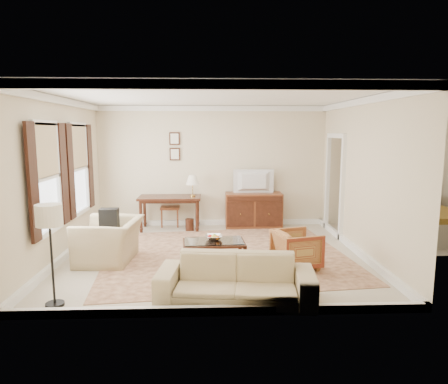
{
  "coord_description": "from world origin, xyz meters",
  "views": [
    {
      "loc": [
        -0.09,
        -7.2,
        2.3
      ],
      "look_at": [
        0.2,
        0.3,
        1.15
      ],
      "focal_mm": 32.0,
      "sensor_mm": 36.0,
      "label": 1
    }
  ],
  "objects": [
    {
      "name": "sideboard",
      "position": [
        0.99,
        2.21,
        0.42
      ],
      "size": [
        1.35,
        0.52,
        0.83
      ],
      "primitive_type": "cube",
      "color": "brown",
      "rests_on": "room_shell"
    },
    {
      "name": "book_b",
      "position": [
        0.19,
        -0.6,
        0.17
      ],
      "size": [
        0.27,
        0.14,
        0.38
      ],
      "primitive_type": "imported",
      "rotation": [
        0.0,
        0.0,
        -0.42
      ],
      "color": "brown",
      "rests_on": "coffee_table"
    },
    {
      "name": "window_rear",
      "position": [
        -2.7,
        0.9,
        1.55
      ],
      "size": [
        0.12,
        1.56,
        1.8
      ],
      "primitive_type": null,
      "color": "#CCB284",
      "rests_on": "room_shell"
    },
    {
      "name": "fruit_bowl",
      "position": [
        -0.01,
        -0.52,
        0.5
      ],
      "size": [
        0.42,
        0.42,
        0.1
      ],
      "primitive_type": "imported",
      "color": "silver",
      "rests_on": "coffee_table"
    },
    {
      "name": "backpack",
      "position": [
        -1.87,
        -0.16,
        0.76
      ],
      "size": [
        0.26,
        0.35,
        0.4
      ],
      "primitive_type": "cube",
      "rotation": [
        0.0,
        0.0,
        -1.43
      ],
      "color": "black",
      "rests_on": "club_armchair"
    },
    {
      "name": "room_shell",
      "position": [
        0.0,
        0.0,
        2.47
      ],
      "size": [
        5.51,
        5.01,
        2.91
      ],
      "color": "beige",
      "rests_on": "ground"
    },
    {
      "name": "desk_chair",
      "position": [
        -1.03,
        2.39,
        0.53
      ],
      "size": [
        0.48,
        0.48,
        1.05
      ],
      "primitive_type": null,
      "rotation": [
        0.0,
        0.0,
        0.06
      ],
      "color": "brown",
      "rests_on": "room_shell"
    },
    {
      "name": "annex_bedroom",
      "position": [
        4.49,
        1.15,
        0.34
      ],
      "size": [
        3.0,
        2.7,
        2.9
      ],
      "color": "beige",
      "rests_on": "ground"
    },
    {
      "name": "writing_desk",
      "position": [
        -1.0,
        2.04,
        0.68
      ],
      "size": [
        1.44,
        0.72,
        0.79
      ],
      "color": "#421F13",
      "rests_on": "room_shell"
    },
    {
      "name": "coffee_table",
      "position": [
        -0.01,
        -0.59,
        0.34
      ],
      "size": [
        1.09,
        0.68,
        0.45
      ],
      "rotation": [
        0.0,
        0.0,
        0.07
      ],
      "color": "#421F13",
      "rests_on": "room_shell"
    },
    {
      "name": "sofa",
      "position": [
        0.27,
        -2.04,
        0.41
      ],
      "size": [
        2.18,
        0.86,
        0.83
      ],
      "primitive_type": "imported",
      "rotation": [
        0.0,
        0.0,
        -0.12
      ],
      "color": "tan",
      "rests_on": "room_shell"
    },
    {
      "name": "doorway",
      "position": [
        2.71,
        1.5,
        1.08
      ],
      "size": [
        0.1,
        1.12,
        2.25
      ],
      "primitive_type": null,
      "color": "white",
      "rests_on": "room_shell"
    },
    {
      "name": "floor_lamp",
      "position": [
        -2.14,
        -2.1,
        1.13
      ],
      "size": [
        0.34,
        0.34,
        1.37
      ],
      "color": "black",
      "rests_on": "room_shell"
    },
    {
      "name": "desk_lamp",
      "position": [
        -0.47,
        2.04,
        1.04
      ],
      "size": [
        0.32,
        0.32,
        0.5
      ],
      "primitive_type": null,
      "color": "silver",
      "rests_on": "writing_desk"
    },
    {
      "name": "book_a",
      "position": [
        -0.09,
        -0.52,
        0.17
      ],
      "size": [
        0.28,
        0.04,
        0.38
      ],
      "primitive_type": "imported",
      "rotation": [
        0.0,
        0.0,
        -0.0
      ],
      "color": "brown",
      "rests_on": "coffee_table"
    },
    {
      "name": "striped_armchair",
      "position": [
        1.39,
        -0.75,
        0.36
      ],
      "size": [
        0.8,
        0.83,
        0.71
      ],
      "primitive_type": "imported",
      "rotation": [
        0.0,
        0.0,
        1.82
      ],
      "color": "maroon",
      "rests_on": "room_shell"
    },
    {
      "name": "club_armchair",
      "position": [
        -1.86,
        -0.27,
        0.51
      ],
      "size": [
        0.84,
        1.21,
        1.01
      ],
      "primitive_type": "imported",
      "rotation": [
        0.0,
        0.0,
        -1.65
      ],
      "color": "tan",
      "rests_on": "room_shell"
    },
    {
      "name": "rug",
      "position": [
        0.22,
        -0.02,
        0.01
      ],
      "size": [
        4.76,
        4.2,
        0.01
      ],
      "primitive_type": "cube",
      "rotation": [
        0.0,
        0.0,
        0.1
      ],
      "color": "#5B2F1E",
      "rests_on": "room_shell"
    },
    {
      "name": "tv",
      "position": [
        0.99,
        2.19,
        1.29
      ],
      "size": [
        0.92,
        0.53,
        0.12
      ],
      "primitive_type": "imported",
      "rotation": [
        0.0,
        0.0,
        3.14
      ],
      "color": "black",
      "rests_on": "sideboard"
    },
    {
      "name": "framed_prints",
      "position": [
        -0.9,
        2.47,
        1.94
      ],
      "size": [
        0.25,
        0.04,
        0.68
      ],
      "primitive_type": null,
      "color": "#421F13",
      "rests_on": "room_shell"
    },
    {
      "name": "window_front",
      "position": [
        -2.7,
        -0.7,
        1.55
      ],
      "size": [
        0.12,
        1.56,
        1.8
      ],
      "primitive_type": null,
      "color": "#CCB284",
      "rests_on": "room_shell"
    }
  ]
}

